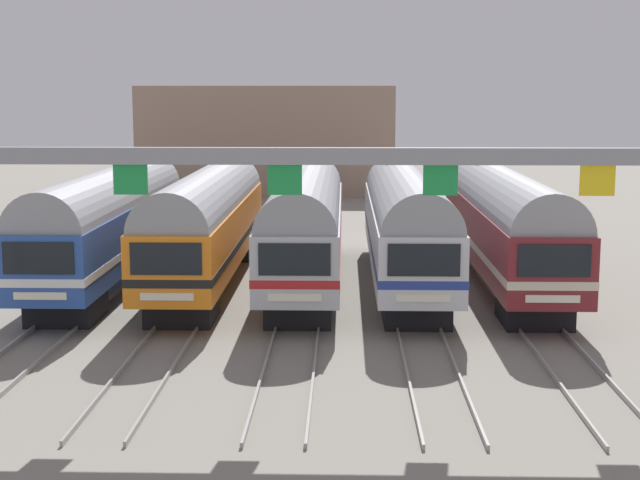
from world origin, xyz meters
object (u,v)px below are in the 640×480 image
object	(u,v)px
commuter_train_stainless	(306,221)
commuter_train_orange	(208,220)
catenary_gantry	(285,194)
commuter_train_silver	(405,221)
commuter_train_maroon	(505,221)
commuter_train_blue	(110,220)

from	to	relation	value
commuter_train_stainless	commuter_train_orange	bearing A→B (deg)	180.00
commuter_train_stainless	catenary_gantry	bearing A→B (deg)	-90.00
commuter_train_silver	commuter_train_maroon	bearing A→B (deg)	0.00
commuter_train_stainless	commuter_train_silver	size ratio (longest dim) A/B	1.00
commuter_train_orange	catenary_gantry	bearing A→B (deg)	-73.24
commuter_train_orange	commuter_train_stainless	world-z (taller)	same
commuter_train_blue	commuter_train_maroon	xyz separation A→B (m)	(16.26, 0.00, 0.00)
commuter_train_silver	commuter_train_stainless	bearing A→B (deg)	180.00
commuter_train_stainless	commuter_train_silver	bearing A→B (deg)	0.00
commuter_train_maroon	commuter_train_blue	bearing A→B (deg)	180.00
commuter_train_maroon	commuter_train_silver	bearing A→B (deg)	180.00
catenary_gantry	commuter_train_orange	bearing A→B (deg)	106.76
commuter_train_blue	commuter_train_maroon	world-z (taller)	same
commuter_train_orange	commuter_train_silver	size ratio (longest dim) A/B	1.00
commuter_train_orange	commuter_train_maroon	distance (m)	12.20
commuter_train_silver	commuter_train_maroon	world-z (taller)	same
commuter_train_silver	commuter_train_orange	bearing A→B (deg)	180.00
commuter_train_silver	commuter_train_blue	bearing A→B (deg)	180.00
commuter_train_maroon	catenary_gantry	size ratio (longest dim) A/B	0.84
commuter_train_blue	commuter_train_stainless	bearing A→B (deg)	0.00
commuter_train_stainless	commuter_train_maroon	xyz separation A→B (m)	(8.13, 0.00, 0.00)
catenary_gantry	commuter_train_silver	bearing A→B (deg)	73.24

